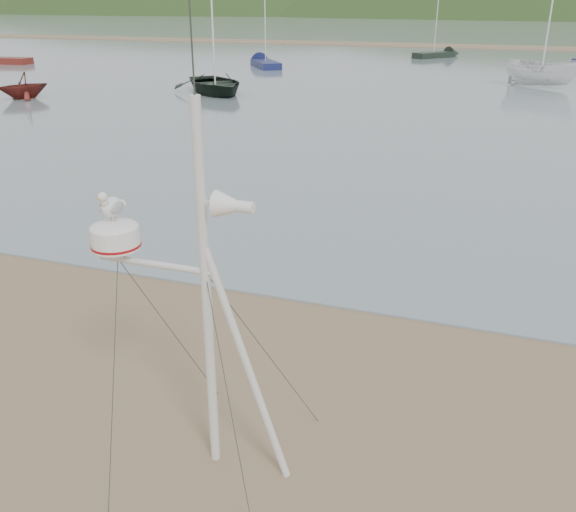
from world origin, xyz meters
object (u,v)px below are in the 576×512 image
(mast_rig, at_px, (204,370))
(sailboat_blue_near, at_px, (261,62))
(boat_red, at_px, (21,73))
(sailboat_dark_mid, at_px, (443,54))
(boat_white, at_px, (545,49))
(boat_dark, at_px, (213,44))

(mast_rig, xyz_separation_m, sailboat_blue_near, (-16.43, 42.92, -0.94))
(mast_rig, height_order, sailboat_blue_near, sailboat_blue_near)
(boat_red, distance_m, sailboat_blue_near, 21.55)
(boat_red, xyz_separation_m, sailboat_dark_mid, (18.71, 33.78, -1.05))
(boat_white, bearing_deg, sailboat_blue_near, 91.25)
(mast_rig, relative_size, boat_red, 1.96)
(boat_white, xyz_separation_m, sailboat_dark_mid, (-7.90, 19.58, -1.98))
(boat_white, bearing_deg, sailboat_dark_mid, 40.62)
(mast_rig, bearing_deg, boat_dark, 115.53)
(boat_red, bearing_deg, sailboat_dark_mid, 89.18)
(sailboat_dark_mid, distance_m, sailboat_blue_near, 18.45)
(boat_white, xyz_separation_m, sailboat_blue_near, (-21.00, 6.58, -1.98))
(mast_rig, relative_size, sailboat_blue_near, 0.85)
(boat_dark, bearing_deg, mast_rig, -109.07)
(sailboat_dark_mid, bearing_deg, boat_white, -68.03)
(sailboat_dark_mid, xyz_separation_m, sailboat_blue_near, (-13.10, -13.00, -0.00))
(boat_white, height_order, sailboat_dark_mid, sailboat_dark_mid)
(boat_red, relative_size, sailboat_blue_near, 0.43)
(boat_dark, bearing_deg, boat_white, -17.29)
(mast_rig, height_order, boat_red, mast_rig)
(mast_rig, xyz_separation_m, boat_white, (4.57, 36.33, 1.04))
(mast_rig, relative_size, boat_dark, 0.95)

